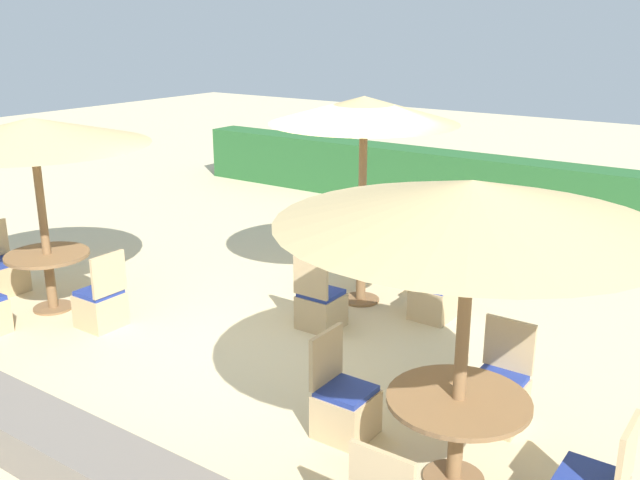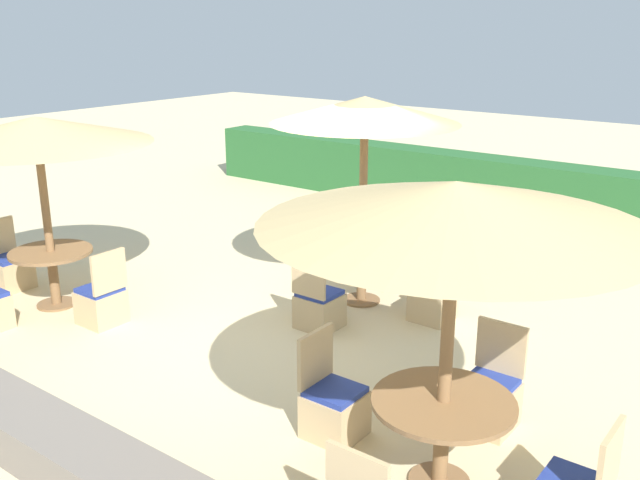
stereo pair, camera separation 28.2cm
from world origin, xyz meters
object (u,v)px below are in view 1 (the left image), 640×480
object	(u,v)px
patio_chair_front_right_west	(344,407)
patio_chair_center_north	(399,263)
patio_chair_front_left_west	(4,273)
patio_chair_front_right_north	(498,396)
parasol_front_right	(471,204)
round_table_front_right	(458,415)
parasol_center	(364,111)
parasol_front_left	(32,132)
patio_chair_front_left_east	(101,305)
round_table_center	(361,259)
patio_chair_center_south	(320,306)
patio_chair_center_east	(434,298)
round_table_front_left	(49,266)

from	to	relation	value
patio_chair_front_right_west	patio_chair_center_north	bearing A→B (deg)	-157.96
patio_chair_front_left_west	patio_chair_front_right_north	world-z (taller)	same
patio_chair_front_left_west	parasol_front_right	world-z (taller)	parasol_front_right
round_table_front_right	parasol_center	size ratio (longest dim) A/B	0.42
patio_chair_front_right_north	parasol_center	xyz separation A→B (m)	(-2.53, 1.76, 2.16)
patio_chair_front_right_north	parasol_center	size ratio (longest dim) A/B	0.36
parasol_front_left	patio_chair_front_right_north	bearing A→B (deg)	6.99
patio_chair_front_left_east	round_table_center	size ratio (longest dim) A/B	0.92
parasol_center	patio_chair_center_south	world-z (taller)	parasol_center
patio_chair_center_east	patio_chair_front_right_west	bearing A→B (deg)	-169.85
parasol_front_right	patio_chair_center_south	size ratio (longest dim) A/B	3.00
round_table_center	parasol_front_right	bearing A→B (deg)	-46.91
patio_chair_front_right_west	round_table_center	size ratio (longest dim) A/B	0.92
patio_chair_front_right_west	patio_chair_center_east	distance (m)	2.78
parasol_front_left	patio_chair_front_left_west	bearing A→B (deg)	-179.78
patio_chair_front_left_east	patio_chair_center_east	distance (m)	3.95
round_table_front_left	patio_chair_center_east	bearing A→B (deg)	31.42
parasol_center	patio_chair_center_north	bearing A→B (deg)	87.08
patio_chair_front_right_west	parasol_front_left	bearing A→B (deg)	-93.38
parasol_front_right	patio_chair_front_left_west	bearing A→B (deg)	177.27
patio_chair_front_left_east	patio_chair_front_left_west	distance (m)	1.96
parasol_front_left	round_table_center	bearing A→B (deg)	38.97
patio_chair_front_left_east	round_table_front_right	distance (m)	4.67
patio_chair_front_right_west	patio_chair_center_north	distance (m)	3.91
patio_chair_front_left_east	patio_chair_center_south	xyz separation A→B (m)	(2.13, 1.45, 0.00)
patio_chair_front_left_east	patio_chair_front_left_west	bearing A→B (deg)	90.48
round_table_front_right	parasol_front_right	bearing A→B (deg)	-90.00
round_table_center	patio_chair_center_east	xyz separation A→B (m)	(1.02, 0.03, -0.31)
patio_chair_front_left_east	patio_chair_center_east	size ratio (longest dim) A/B	1.00
patio_chair_front_left_east	patio_chair_center_south	bearing A→B (deg)	-55.74
parasol_front_right	patio_chair_center_south	xyz separation A→B (m)	(-2.53, 1.78, -1.98)
patio_chair_front_left_west	round_table_front_right	xyz separation A→B (m)	(6.61, -0.31, 0.32)
round_table_front_right	patio_chair_front_right_west	xyz separation A→B (m)	(-1.06, 0.05, -0.32)
parasol_center	round_table_front_left	bearing A→B (deg)	-141.03
patio_chair_front_left_west	patio_chair_center_south	world-z (taller)	same
round_table_center	patio_chair_center_north	distance (m)	0.97
round_table_center	patio_chair_center_south	bearing A→B (deg)	-87.01
round_table_front_left	patio_chair_center_north	bearing A→B (deg)	47.66
patio_chair_center_south	round_table_front_left	bearing A→B (deg)	-154.50
round_table_center	patio_chair_front_right_north	bearing A→B (deg)	-34.79
round_table_front_left	patio_chair_center_north	distance (m)	4.55
patio_chair_front_right_north	patio_chair_center_east	world-z (taller)	same
round_table_front_left	parasol_front_right	distance (m)	5.85
patio_chair_center_north	patio_chair_front_left_east	bearing A→B (deg)	57.60
patio_chair_center_east	patio_chair_front_right_north	bearing A→B (deg)	-139.91
patio_chair_front_left_west	parasol_front_right	size ratio (longest dim) A/B	0.33
parasol_front_left	patio_chair_center_north	distance (m)	4.94
patio_chair_front_right_west	patio_chair_front_left_west	bearing A→B (deg)	-92.72
parasol_front_left	round_table_center	size ratio (longest dim) A/B	2.66
patio_chair_front_right_west	parasol_center	world-z (taller)	parasol_center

